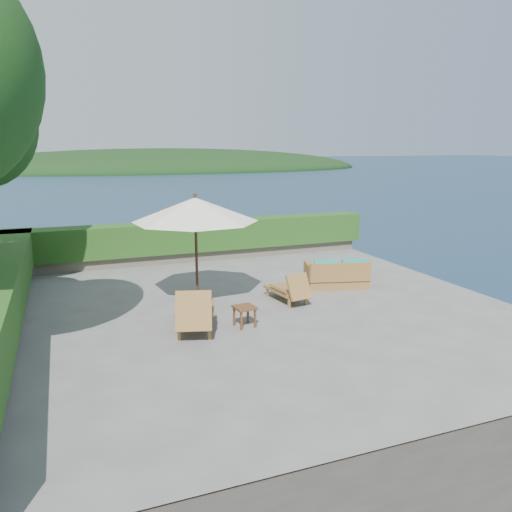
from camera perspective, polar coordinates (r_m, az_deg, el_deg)
name	(u,v)px	position (r m, az deg, el deg)	size (l,w,h in m)	color
ground	(256,307)	(12.21, 0.05, -5.90)	(12.00, 12.00, 0.00)	gray
foundation	(256,367)	(12.78, 0.05, -12.52)	(12.00, 12.00, 3.00)	#4E483E
ocean	(256,419)	(13.46, 0.05, -18.13)	(600.00, 600.00, 0.00)	#142F40
offshore_island	(164,170)	(153.75, -10.46, 9.68)	(126.00, 57.60, 12.60)	black
planter_wall_far	(197,255)	(17.32, -6.70, 0.14)	(12.00, 0.60, 0.36)	#70695A
planter_wall_left	(0,331)	(11.48, -27.22, -7.61)	(0.60, 12.00, 0.36)	#70695A
hedge_far	(197,236)	(17.19, -6.76, 2.32)	(12.40, 0.90, 1.00)	#174012
patio_umbrella	(195,211)	(12.19, -6.96, 5.17)	(3.79, 3.79, 2.75)	black
lounge_left	(195,312)	(10.66, -7.00, -6.38)	(1.19, 1.89, 1.02)	olive
lounge_right	(289,289)	(12.56, 3.78, -3.79)	(0.76, 1.48, 0.81)	olive
side_table	(245,310)	(10.85, -1.32, -6.18)	(0.48, 0.48, 0.46)	brown
wicker_loveseat	(337,276)	(14.05, 9.24, -2.24)	(1.86, 1.28, 0.83)	olive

